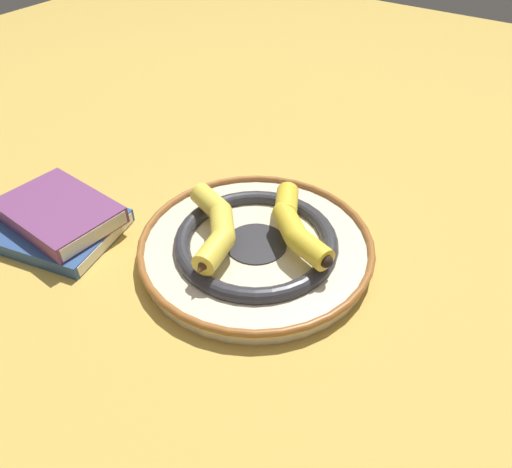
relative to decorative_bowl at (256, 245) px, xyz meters
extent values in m
plane|color=gold|center=(0.01, -0.01, -0.02)|extent=(2.80, 2.80, 0.00)
cylinder|color=beige|center=(0.00, 0.00, -0.01)|extent=(0.35, 0.35, 0.02)
torus|color=#2D2D33|center=(0.00, 0.00, 0.01)|extent=(0.25, 0.25, 0.03)
cylinder|color=#2D2D33|center=(0.00, 0.00, 0.00)|extent=(0.09, 0.09, 0.00)
torus|color=#995B28|center=(0.00, 0.00, 0.01)|extent=(0.36, 0.36, 0.01)
cylinder|color=yellow|center=(0.00, 0.08, 0.04)|extent=(0.06, 0.07, 0.04)
cylinder|color=yellow|center=(0.04, 0.03, 0.04)|extent=(0.07, 0.07, 0.04)
cylinder|color=yellow|center=(0.09, 0.00, 0.04)|extent=(0.07, 0.05, 0.04)
sphere|color=yellow|center=(0.02, 0.05, 0.04)|extent=(0.04, 0.04, 0.04)
sphere|color=yellow|center=(0.06, 0.01, 0.04)|extent=(0.04, 0.04, 0.04)
cone|color=#472D19|center=(-0.01, 0.10, 0.04)|extent=(0.04, 0.04, 0.03)
sphere|color=black|center=(0.12, -0.01, 0.04)|extent=(0.02, 0.02, 0.02)
cylinder|color=yellow|center=(-0.02, -0.08, 0.04)|extent=(0.05, 0.07, 0.04)
cylinder|color=yellow|center=(-0.04, -0.03, 0.04)|extent=(0.07, 0.07, 0.04)
cylinder|color=yellow|center=(-0.09, 0.01, 0.04)|extent=(0.07, 0.05, 0.04)
sphere|color=yellow|center=(-0.02, -0.05, 0.04)|extent=(0.04, 0.04, 0.04)
sphere|color=yellow|center=(-0.06, 0.00, 0.04)|extent=(0.04, 0.04, 0.04)
cone|color=#472D19|center=(-0.01, -0.11, 0.04)|extent=(0.03, 0.04, 0.03)
sphere|color=black|center=(-0.12, 0.02, 0.04)|extent=(0.02, 0.02, 0.02)
cube|color=#2D4C84|center=(-0.30, -0.14, -0.01)|extent=(0.24, 0.19, 0.02)
cube|color=white|center=(-0.30, -0.14, -0.01)|extent=(0.23, 0.18, 0.02)
cube|color=#753D70|center=(-0.29, -0.13, 0.02)|extent=(0.19, 0.14, 0.03)
cube|color=white|center=(-0.29, -0.13, 0.02)|extent=(0.19, 0.13, 0.02)
camera|label=1|loc=(0.32, -0.47, 0.50)|focal=35.00mm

